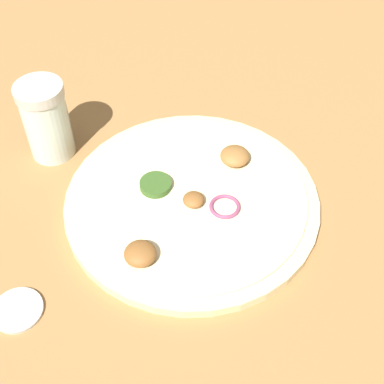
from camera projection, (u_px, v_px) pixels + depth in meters
ground_plane at (192, 205)px, 0.57m from camera, size 3.00×3.00×0.00m
pizza at (192, 200)px, 0.57m from camera, size 0.27×0.27×0.03m
spice_jar at (46, 120)px, 0.60m from camera, size 0.05×0.05×0.09m
loose_cap at (17, 309)px, 0.49m from camera, size 0.05×0.05×0.01m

